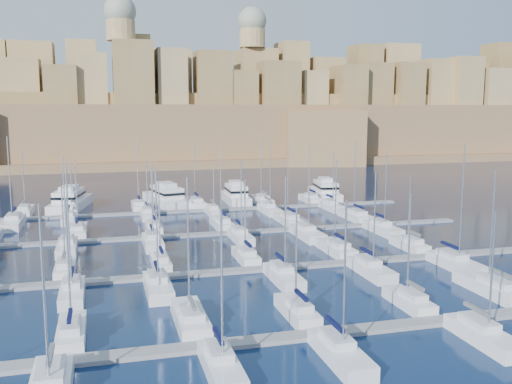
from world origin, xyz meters
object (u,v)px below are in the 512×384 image
object	(u,v)px
motor_yacht_b	(166,197)
motor_yacht_d	(325,191)
motor_yacht_a	(70,201)
motor_yacht_c	(236,195)
sailboat_4	(409,301)
sailboat_2	(190,318)

from	to	relation	value
motor_yacht_b	motor_yacht_d	xyz separation A→B (m)	(36.41, -0.91, -0.00)
motor_yacht_a	motor_yacht_d	xyz separation A→B (m)	(56.23, -0.88, -0.00)
motor_yacht_c	motor_yacht_b	bearing A→B (deg)	174.41
motor_yacht_c	motor_yacht_d	xyz separation A→B (m)	(21.31, 0.57, -0.00)
motor_yacht_b	motor_yacht_c	size ratio (longest dim) A/B	1.25
motor_yacht_d	motor_yacht_c	bearing A→B (deg)	-178.46
motor_yacht_a	motor_yacht_c	world-z (taller)	same
sailboat_4	motor_yacht_b	world-z (taller)	sailboat_4
motor_yacht_c	motor_yacht_d	world-z (taller)	same
sailboat_4	motor_yacht_d	world-z (taller)	sailboat_4
sailboat_2	motor_yacht_d	size ratio (longest dim) A/B	0.91
sailboat_2	sailboat_4	distance (m)	22.98
sailboat_2	sailboat_4	world-z (taller)	sailboat_2
sailboat_2	motor_yacht_d	xyz separation A→B (m)	(41.78, 69.48, 0.98)
motor_yacht_b	sailboat_4	bearing A→B (deg)	-76.12
sailboat_4	motor_yacht_b	bearing A→B (deg)	103.88
motor_yacht_a	motor_yacht_d	distance (m)	56.23
motor_yacht_b	sailboat_2	bearing A→B (deg)	-94.36
motor_yacht_a	motor_yacht_b	world-z (taller)	same
motor_yacht_c	motor_yacht_d	bearing A→B (deg)	1.54
motor_yacht_c	motor_yacht_d	size ratio (longest dim) A/B	0.90
motor_yacht_a	motor_yacht_c	distance (m)	34.95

